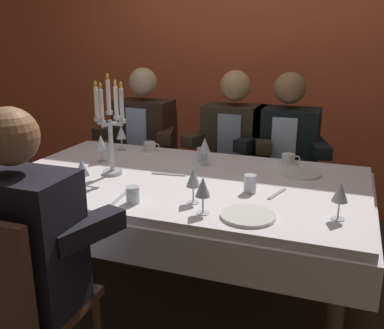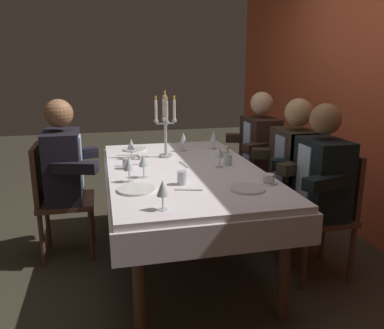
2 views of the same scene
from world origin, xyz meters
TOP-DOWN VIEW (x-y plane):
  - ground_plane at (0.00, 0.00)m, footprint 12.00×12.00m
  - back_wall at (0.00, 1.66)m, footprint 6.00×0.12m
  - dining_table at (0.00, 0.00)m, footprint 1.94×1.14m
  - candelabra at (-0.39, -0.07)m, footprint 0.19×0.19m
  - dinner_plate_0 at (0.44, -0.39)m, footprint 0.23×0.23m
  - dinner_plate_1 at (0.58, 0.28)m, footprint 0.22×0.22m
  - dinner_plate_2 at (-0.70, -0.30)m, footprint 0.21×0.21m
  - wine_glass_0 at (0.25, -0.42)m, footprint 0.07×0.07m
  - wine_glass_1 at (0.03, 0.26)m, footprint 0.07×0.07m
  - wine_glass_2 at (0.80, -0.28)m, footprint 0.07×0.07m
  - wine_glass_3 at (-0.39, -0.35)m, footprint 0.07×0.07m
  - wine_glass_4 at (0.17, -0.31)m, footprint 0.07×0.07m
  - wine_glass_5 at (-0.57, 0.12)m, footprint 0.07×0.07m
  - wine_glass_6 at (-0.59, 0.40)m, footprint 0.07×0.07m
  - water_tumbler_0 at (0.39, -0.09)m, footprint 0.06×0.06m
  - water_tumbler_1 at (-0.01, 0.35)m, footprint 0.06×0.06m
  - water_tumbler_2 at (-0.08, -0.41)m, footprint 0.06×0.06m
  - coffee_cup_0 at (0.49, 0.46)m, footprint 0.13×0.12m
  - coffee_cup_1 at (-0.40, 0.44)m, footprint 0.13×0.12m
  - spoon_0 at (0.51, -0.08)m, footprint 0.07×0.17m
  - knife_1 at (-0.09, 0.02)m, footprint 0.19×0.04m
  - knife_2 at (-0.17, -0.40)m, footprint 0.03×0.19m
  - seated_diner_0 at (-0.65, 0.89)m, footprint 0.63×0.48m
  - seated_diner_1 at (-0.31, -0.89)m, footprint 0.63×0.48m
  - seated_diner_2 at (0.05, 0.89)m, footprint 0.63×0.48m
  - seated_diner_3 at (0.42, 0.89)m, footprint 0.63×0.48m

SIDE VIEW (x-z plane):
  - ground_plane at x=0.00m, z-range 0.00..0.00m
  - dining_table at x=0.00m, z-range 0.25..0.99m
  - seated_diner_0 at x=-0.65m, z-range 0.12..1.36m
  - seated_diner_1 at x=-0.31m, z-range 0.12..1.36m
  - seated_diner_2 at x=0.05m, z-range 0.12..1.36m
  - seated_diner_3 at x=0.42m, z-range 0.12..1.36m
  - spoon_0 at x=0.51m, z-range 0.74..0.75m
  - knife_1 at x=-0.09m, z-range 0.74..0.75m
  - knife_2 at x=-0.17m, z-range 0.74..0.75m
  - dinner_plate_0 at x=0.44m, z-range 0.74..0.75m
  - dinner_plate_1 at x=0.58m, z-range 0.74..0.75m
  - dinner_plate_2 at x=-0.70m, z-range 0.74..0.75m
  - coffee_cup_0 at x=0.49m, z-range 0.74..0.80m
  - coffee_cup_1 at x=-0.40m, z-range 0.74..0.80m
  - water_tumbler_2 at x=-0.08m, z-range 0.74..0.82m
  - water_tumbler_1 at x=-0.01m, z-range 0.74..0.82m
  - water_tumbler_0 at x=0.39m, z-range 0.74..0.83m
  - wine_glass_0 at x=0.25m, z-range 0.77..0.94m
  - wine_glass_1 at x=0.03m, z-range 0.77..0.94m
  - wine_glass_2 at x=0.80m, z-range 0.77..0.94m
  - wine_glass_3 at x=-0.39m, z-range 0.77..0.94m
  - wine_glass_4 at x=0.17m, z-range 0.77..0.94m
  - wine_glass_5 at x=-0.57m, z-range 0.77..0.94m
  - wine_glass_6 at x=-0.59m, z-range 0.77..0.94m
  - candelabra at x=-0.39m, z-range 0.72..1.27m
  - back_wall at x=0.00m, z-range 0.00..2.70m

